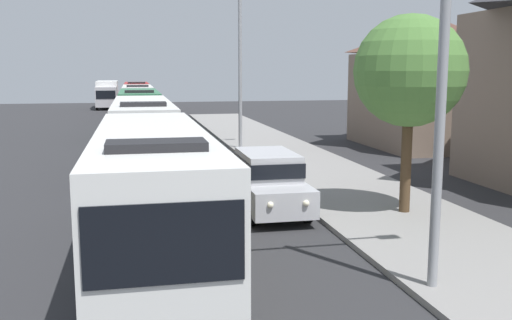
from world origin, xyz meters
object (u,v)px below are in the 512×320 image
Objects in this scene: white_suv at (268,179)px; streetlamp_near at (444,50)px; bus_fourth_in_line at (138,102)px; roadside_tree at (410,72)px; bus_second_in_line at (143,132)px; streetlamp_mid at (240,52)px; bus_lead at (152,188)px; box_truck_oncoming at (107,94)px; bus_rear at (137,96)px; bus_middle at (139,111)px.

streetlamp_near is (1.70, -7.26, 3.78)m from white_suv.
roadside_tree reaches higher than bus_fourth_in_line.
bus_second_in_line is 8.28m from streetlamp_mid.
bus_lead is at bearing 147.50° from streetlamp_near.
bus_fourth_in_line is at bearing 90.00° from bus_lead.
white_suv is 0.81× the size of roadside_tree.
streetlamp_mid is 15.70m from roadside_tree.
white_suv is at bearing 45.90° from bus_lead.
streetlamp_near reaches higher than box_truck_oncoming.
white_suv is at bearing -85.44° from bus_rear.
white_suv is (3.70, -8.98, -0.66)m from bus_second_in_line.
box_truck_oncoming is 54.62m from roadside_tree.
bus_fourth_in_line is 42.12m from streetlamp_near.
bus_fourth_in_line is 0.95× the size of bus_rear.
streetlamp_near is at bearing -90.00° from streetlamp_mid.
bus_middle is at bearing 108.00° from roadside_tree.
bus_middle reaches higher than white_suv.
streetlamp_mid reaches higher than white_suv.
bus_fourth_in_line reaches higher than white_suv.
bus_lead is 0.99× the size of bus_rear.
streetlamp_mid is (8.70, -37.94, 3.67)m from box_truck_oncoming.
bus_lead is 8.46m from roadside_tree.
roadside_tree is (10.95, -53.44, 2.68)m from box_truck_oncoming.
white_suv is 0.61× the size of box_truck_oncoming.
white_suv is at bearing 160.05° from roadside_tree.
roadside_tree is (7.65, -10.42, 2.70)m from bus_second_in_line.
roadside_tree reaches higher than bus_second_in_line.
bus_second_in_line is 43.15m from box_truck_oncoming.
bus_rear reaches higher than white_suv.
bus_fourth_in_line is (-0.00, 25.41, -0.00)m from bus_second_in_line.
bus_rear is 1.30× the size of streetlamp_mid.
bus_middle is at bearing 100.41° from streetlamp_near.
bus_fourth_in_line is (-0.00, 38.21, -0.00)m from bus_lead.
roadside_tree is (7.65, -23.55, 2.70)m from bus_middle.
white_suv is at bearing -83.86° from bus_fourth_in_line.
white_suv is 14.82m from streetlamp_mid.
white_suv is (3.70, -22.12, -0.66)m from bus_middle.
bus_lead is 50.19m from bus_rear.
roadside_tree is at bearing -81.73° from streetlamp_mid.
white_suv is at bearing -80.51° from bus_middle.
bus_second_in_line is 25.41m from bus_fourth_in_line.
roadside_tree is at bearing -19.95° from white_suv.
bus_second_in_line and bus_middle have the same top height.
streetlamp_near reaches higher than roadside_tree.
white_suv is (3.70, -46.37, -0.66)m from bus_rear.
bus_rear is 6.53m from box_truck_oncoming.
bus_lead is 2.31× the size of white_suv.
roadside_tree is (2.25, -15.50, -0.99)m from streetlamp_mid.
bus_rear is (0.00, 11.98, 0.00)m from bus_fourth_in_line.
roadside_tree is at bearing -72.00° from bus_middle.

